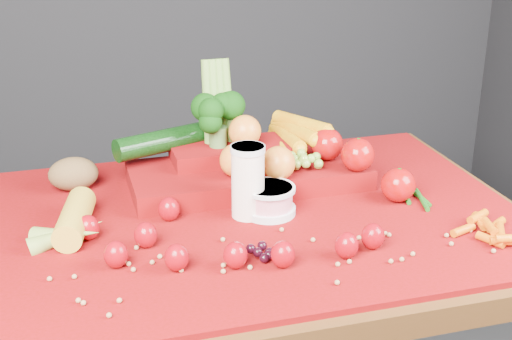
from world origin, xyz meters
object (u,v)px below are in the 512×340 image
object	(u,v)px
milk_glass	(248,179)
produce_mound	(255,158)
table	(259,260)
yogurt_bowl	(269,199)

from	to	relation	value
milk_glass	produce_mound	size ratio (longest dim) A/B	0.25
table	produce_mound	world-z (taller)	produce_mound
milk_glass	yogurt_bowl	world-z (taller)	milk_glass
yogurt_bowl	table	bearing A→B (deg)	166.89
table	produce_mound	xyz separation A→B (m)	(0.04, 0.16, 0.17)
milk_glass	produce_mound	world-z (taller)	produce_mound
table	milk_glass	size ratio (longest dim) A/B	7.34
milk_glass	yogurt_bowl	bearing A→B (deg)	-2.82
table	milk_glass	distance (m)	0.19
table	produce_mound	bearing A→B (deg)	76.44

